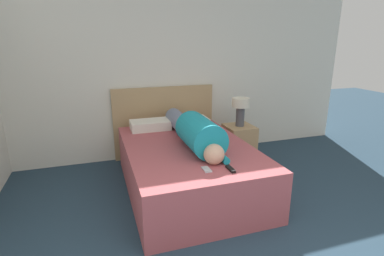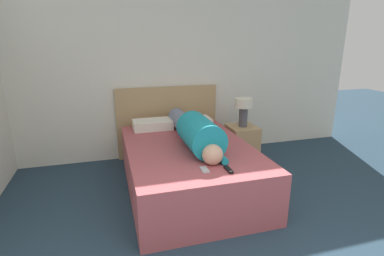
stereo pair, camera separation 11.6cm
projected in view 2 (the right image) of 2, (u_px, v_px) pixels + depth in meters
name	position (u px, v px, depth m)	size (l,w,h in m)	color
wall_back	(177.00, 68.00, 4.34)	(5.72, 0.06, 2.60)	silver
bed	(188.00, 168.00, 3.46)	(1.37, 1.98, 0.54)	#A84C51
headboard	(168.00, 122.00, 4.45)	(1.49, 0.04, 1.04)	tan
nightstand	(242.00, 144.00, 4.26)	(0.39, 0.41, 0.53)	tan
table_lamp	(244.00, 108.00, 4.11)	(0.24, 0.24, 0.40)	#4C4C51
person_lying	(195.00, 132.00, 3.37)	(0.37, 1.62, 0.37)	tan
pillow_near_headboard	(153.00, 124.00, 4.01)	(0.52, 0.32, 0.12)	silver
pillow_second	(193.00, 122.00, 4.16)	(0.49, 0.32, 0.11)	silver
tv_remote	(229.00, 169.00, 2.73)	(0.04, 0.15, 0.02)	black
cell_phone	(204.00, 170.00, 2.74)	(0.06, 0.13, 0.01)	#B2B7BC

